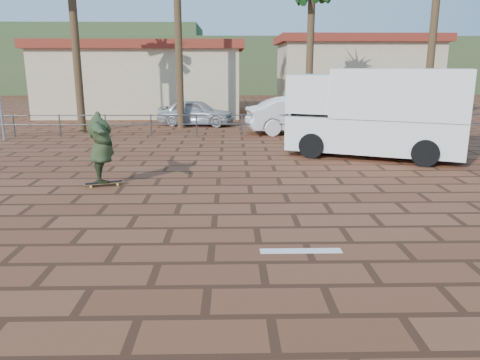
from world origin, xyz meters
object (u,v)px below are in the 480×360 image
skateboarder (101,147)px  car_silver (196,112)px  campervan (377,111)px  longboard (104,183)px  car_white (301,115)px

skateboarder → car_silver: 12.78m
campervan → car_silver: (-6.81, 8.73, -0.89)m
longboard → car_silver: 12.79m
longboard → car_white: bearing=35.1°
skateboarder → car_white: bearing=-56.8°
longboard → car_silver: bearing=62.6°
skateboarder → car_white: 11.73m
car_silver → longboard: bearing=-174.2°
skateboarder → campervan: size_ratio=0.37×
car_silver → car_white: (5.09, -3.00, 0.15)m
campervan → car_white: bearing=130.2°
campervan → car_silver: 11.11m
car_silver → car_white: 5.91m
longboard → skateboarder: (-0.00, 0.00, 0.95)m
longboard → car_white: 11.75m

